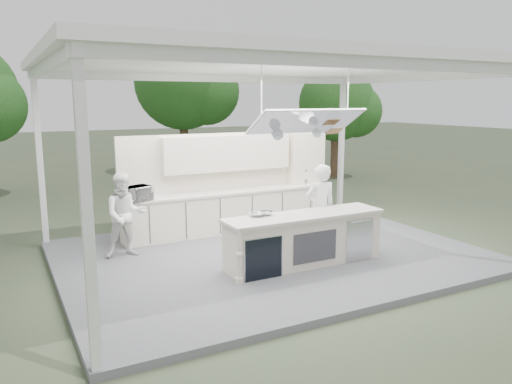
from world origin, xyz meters
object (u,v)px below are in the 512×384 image
demo_island (303,239)px  back_counter (230,211)px  head_chef (320,208)px  sous_chef (125,215)px

demo_island → back_counter: (-0.18, 2.81, 0.00)m
head_chef → sous_chef: (-3.51, 1.49, -0.06)m
demo_island → back_counter: same height
back_counter → head_chef: (0.91, -2.29, 0.40)m
demo_island → back_counter: 2.82m
demo_island → head_chef: bearing=35.7°
sous_chef → back_counter: bearing=21.6°
demo_island → sous_chef: size_ratio=1.89×
back_counter → head_chef: size_ratio=2.88×
back_counter → sous_chef: bearing=-162.9°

